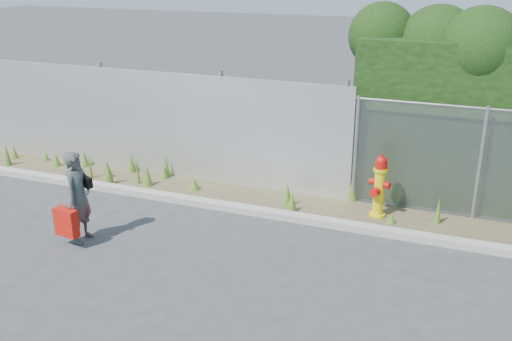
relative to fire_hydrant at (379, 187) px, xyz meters
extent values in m
plane|color=#393A3C|center=(-1.61, -2.47, -0.57)|extent=(80.00, 80.00, 0.00)
cube|color=#9C978C|center=(-1.61, -0.67, -0.51)|extent=(16.00, 0.22, 0.12)
cube|color=#4E432C|center=(-1.61, -0.07, -0.56)|extent=(16.00, 1.20, 0.01)
cone|color=#43681F|center=(-4.47, 0.36, -0.32)|extent=(0.16, 0.16, 0.49)
cone|color=#43681F|center=(-6.50, 0.31, -0.39)|extent=(0.21, 0.21, 0.36)
cone|color=#43681F|center=(-8.35, 0.19, -0.41)|extent=(0.15, 0.15, 0.31)
cone|color=#43681F|center=(-4.60, -0.19, -0.35)|extent=(0.23, 0.23, 0.43)
cone|color=#43681F|center=(0.28, -0.23, -0.47)|extent=(0.17, 0.17, 0.20)
cone|color=#43681F|center=(-4.83, -0.16, -0.33)|extent=(0.09, 0.09, 0.48)
cone|color=#43681F|center=(-5.59, -0.06, -0.47)|extent=(0.18, 0.18, 0.20)
cone|color=#43681F|center=(-5.37, -0.42, -0.31)|extent=(0.22, 0.22, 0.52)
cone|color=#43681F|center=(-8.13, -0.25, -0.32)|extent=(0.17, 0.17, 0.49)
cone|color=#43681F|center=(-0.59, 0.55, -0.29)|extent=(0.24, 0.24, 0.55)
cone|color=#43681F|center=(1.02, 0.09, -0.33)|extent=(0.12, 0.12, 0.48)
cone|color=#43681F|center=(-1.64, -0.15, -0.34)|extent=(0.19, 0.19, 0.46)
cone|color=#43681F|center=(-7.56, 0.30, -0.46)|extent=(0.16, 0.16, 0.21)
cone|color=#43681F|center=(-3.62, -0.05, -0.44)|extent=(0.23, 0.23, 0.25)
cone|color=#43681F|center=(-5.93, -0.25, -0.30)|extent=(0.08, 0.08, 0.54)
cone|color=#43681F|center=(-5.33, 0.36, -0.37)|extent=(0.21, 0.21, 0.40)
cone|color=#43681F|center=(-4.48, 0.28, -0.44)|extent=(0.17, 0.17, 0.26)
cone|color=#43681F|center=(-1.49, -0.36, -0.39)|extent=(0.21, 0.21, 0.36)
cone|color=#43681F|center=(-5.76, 0.06, -0.42)|extent=(0.11, 0.11, 0.29)
cone|color=#43681F|center=(-7.09, 0.09, -0.42)|extent=(0.19, 0.19, 0.30)
cube|color=silver|center=(-4.86, 0.53, 0.53)|extent=(8.50, 0.08, 2.20)
cylinder|color=gray|center=(-8.91, 0.65, 0.58)|extent=(0.10, 0.10, 2.30)
cylinder|color=gray|center=(-6.11, 0.65, 0.58)|extent=(0.10, 0.10, 2.30)
cylinder|color=gray|center=(-3.31, 0.65, 0.58)|extent=(0.10, 0.10, 2.30)
cylinder|color=gray|center=(-0.81, 0.65, 0.58)|extent=(0.10, 0.10, 2.30)
cylinder|color=gray|center=(-0.56, 0.53, 0.46)|extent=(0.07, 0.07, 2.05)
cylinder|color=gray|center=(1.59, 0.53, 0.46)|extent=(0.07, 0.07, 2.05)
sphere|color=black|center=(-0.42, 1.75, 2.39)|extent=(1.27, 1.27, 1.27)
sphere|color=black|center=(0.62, 1.69, 2.28)|extent=(1.47, 1.47, 1.47)
sphere|color=black|center=(1.37, 1.35, 2.30)|extent=(1.46, 1.46, 1.46)
cylinder|color=yellow|center=(0.00, 0.01, -0.54)|extent=(0.29, 0.29, 0.06)
cylinder|color=yellow|center=(0.00, 0.01, -0.13)|extent=(0.19, 0.19, 0.88)
cylinder|color=yellow|center=(0.00, 0.01, 0.33)|extent=(0.25, 0.25, 0.05)
cylinder|color=#B20F0A|center=(0.00, 0.01, 0.40)|extent=(0.22, 0.22, 0.10)
sphere|color=#B20F0A|center=(0.00, 0.01, 0.47)|extent=(0.20, 0.20, 0.20)
cylinder|color=#B20F0A|center=(0.00, 0.01, 0.58)|extent=(0.05, 0.05, 0.05)
cylinder|color=#B20F0A|center=(-0.14, 0.01, 0.07)|extent=(0.10, 0.11, 0.11)
cylinder|color=#B20F0A|center=(0.14, 0.01, 0.07)|extent=(0.10, 0.11, 0.11)
cylinder|color=#B20F0A|center=(0.00, -0.14, -0.05)|extent=(0.15, 0.12, 0.15)
imported|color=#0F625E|center=(-4.34, -2.62, 0.19)|extent=(0.40, 0.58, 1.52)
cube|color=#A21909|center=(-4.41, -2.91, -0.14)|extent=(0.41, 0.15, 0.45)
cylinder|color=#A21909|center=(-4.41, -2.91, 0.17)|extent=(0.19, 0.02, 0.02)
cube|color=black|center=(-4.27, -2.48, 0.41)|extent=(0.22, 0.09, 0.17)
camera|label=1|loc=(1.30, -9.43, 3.75)|focal=40.00mm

